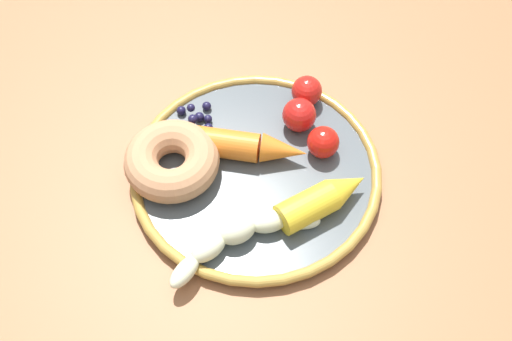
{
  "coord_description": "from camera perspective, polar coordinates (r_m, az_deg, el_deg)",
  "views": [
    {
      "loc": [
        -0.4,
        0.19,
        1.35
      ],
      "look_at": [
        -0.02,
        0.04,
        0.74
      ],
      "focal_mm": 44.86,
      "sensor_mm": 36.0,
      "label": 1
    }
  ],
  "objects": [
    {
      "name": "tomato_mid",
      "position": [
        0.78,
        4.55,
        7.08
      ],
      "size": [
        0.04,
        0.04,
        0.04
      ],
      "primitive_type": "sphere",
      "color": "red",
      "rests_on": "plate"
    },
    {
      "name": "tomato_far",
      "position": [
        0.75,
        3.87,
        4.96
      ],
      "size": [
        0.04,
        0.04,
        0.04
      ],
      "primitive_type": "sphere",
      "color": "red",
      "rests_on": "plate"
    },
    {
      "name": "dining_table",
      "position": [
        0.83,
        1.69,
        -1.92
      ],
      "size": [
        1.05,
        0.9,
        0.73
      ],
      "color": "#9B633E",
      "rests_on": "ground_plane"
    },
    {
      "name": "banana",
      "position": [
        0.67,
        -1.47,
        -5.84
      ],
      "size": [
        0.06,
        0.18,
        0.03
      ],
      "color": "#E8ECBF",
      "rests_on": "plate"
    },
    {
      "name": "carrot_orange",
      "position": [
        0.73,
        -0.75,
        2.12
      ],
      "size": [
        0.1,
        0.13,
        0.03
      ],
      "color": "orange",
      "rests_on": "plate"
    },
    {
      "name": "tomato_near",
      "position": [
        0.73,
        6.0,
        2.53
      ],
      "size": [
        0.04,
        0.04,
        0.04
      ],
      "primitive_type": "sphere",
      "color": "red",
      "rests_on": "plate"
    },
    {
      "name": "carrot_yellow",
      "position": [
        0.69,
        6.06,
        -2.53
      ],
      "size": [
        0.05,
        0.11,
        0.04
      ],
      "color": "yellow",
      "rests_on": "plate"
    },
    {
      "name": "donut",
      "position": [
        0.72,
        -7.51,
        0.87
      ],
      "size": [
        0.14,
        0.14,
        0.04
      ],
      "primitive_type": "torus",
      "rotation": [
        0.0,
        0.0,
        0.34
      ],
      "color": "tan",
      "rests_on": "plate"
    },
    {
      "name": "blueberry_pile",
      "position": [
        0.77,
        -5.32,
        4.69
      ],
      "size": [
        0.05,
        0.05,
        0.02
      ],
      "color": "#191638",
      "rests_on": "plate"
    },
    {
      "name": "plate",
      "position": [
        0.73,
        0.0,
        -0.13
      ],
      "size": [
        0.29,
        0.29,
        0.02
      ],
      "color": "#4D5559",
      "rests_on": "dining_table"
    }
  ]
}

